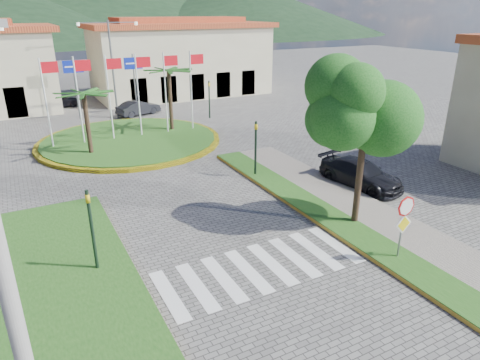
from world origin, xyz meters
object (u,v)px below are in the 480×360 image
stop_sign (404,218)px  deciduous_tree (367,107)px  roundabout_island (130,140)px  car_side_right (361,174)px  utility_pole (4,276)px  car_dark_b (138,108)px  car_dark_a (57,101)px

stop_sign → deciduous_tree: (0.60, 3.04, 3.38)m
roundabout_island → car_side_right: size_ratio=2.67×
utility_pole → car_dark_b: 31.98m
deciduous_tree → car_dark_b: 25.54m
roundabout_island → stop_sign: size_ratio=4.79×
stop_sign → deciduous_tree: size_ratio=0.39×
deciduous_tree → stop_sign: bearing=-101.2°
car_dark_a → car_side_right: 30.88m
deciduous_tree → car_dark_b: (-2.62, 25.00, -4.53)m
car_dark_b → roundabout_island: bearing=141.9°
deciduous_tree → car_dark_b: bearing=96.0°
stop_sign → car_side_right: size_ratio=0.56×
deciduous_tree → car_side_right: (3.28, 3.24, -4.49)m
car_dark_a → car_side_right: bearing=-165.0°
stop_sign → car_dark_a: bearing=103.0°
utility_pole → car_dark_b: size_ratio=2.30×
deciduous_tree → utility_pole: utility_pole is taller
deciduous_tree → car_dark_a: bearing=105.2°
stop_sign → car_dark_b: bearing=94.1°
roundabout_island → car_dark_b: 8.51m
roundabout_island → deciduous_tree: size_ratio=1.87×
stop_sign → car_side_right: (3.88, 6.27, -1.10)m
car_dark_b → car_dark_a: bearing=23.2°
car_side_right → stop_sign: bearing=-131.5°
roundabout_island → car_side_right: roundabout_island is taller
deciduous_tree → car_dark_b: size_ratio=1.73×
roundabout_island → deciduous_tree: (5.50, -17.00, 5.00)m
stop_sign → car_dark_b: (-2.02, 28.04, -1.15)m
car_dark_a → car_dark_b: size_ratio=1.00×
utility_pole → car_side_right: (16.28, 8.24, -3.81)m
car_side_right → utility_pole: bearing=-163.0°
utility_pole → car_dark_b: utility_pole is taller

